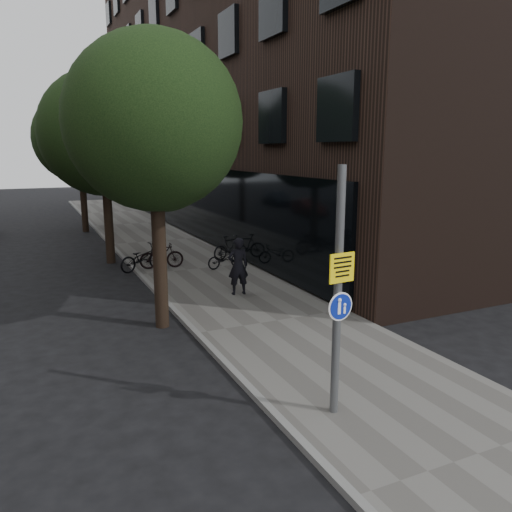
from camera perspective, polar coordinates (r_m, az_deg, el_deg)
ground at (r=10.88m, az=9.48°, el=-13.34°), size 120.00×120.00×0.00m
sidewalk at (r=19.54m, az=-6.57°, el=-1.58°), size 4.50×60.00×0.12m
curb_edge at (r=18.98m, az=-13.03°, el=-2.21°), size 0.15×60.00×0.13m
building_right_dark_brick at (r=33.51m, az=0.37°, el=19.51°), size 12.00×40.00×18.00m
street_tree_near at (r=13.09m, az=-11.36°, el=13.89°), size 4.40×4.40×7.50m
street_tree_mid at (r=21.43m, az=-16.91°, el=12.81°), size 5.00×5.00×7.80m
street_tree_far at (r=30.36m, az=-19.42°, el=12.27°), size 5.00×5.00×7.80m
signpost at (r=8.47m, az=9.32°, el=-4.22°), size 0.50×0.14×4.28m
pedestrian at (r=15.76m, az=-2.06°, el=-1.16°), size 0.72×0.51×1.83m
parked_bike_facade_near at (r=19.41m, az=-3.54°, el=-0.23°), size 1.58×0.74×0.80m
parked_bike_facade_far at (r=20.93m, az=-2.94°, el=0.99°), size 1.76×0.88×1.02m
parked_bike_curb_near at (r=19.44m, az=-12.89°, el=-0.19°), size 2.01×1.31×1.00m
parked_bike_curb_far at (r=19.66m, az=-10.75°, el=0.06°), size 1.73×0.70×1.01m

